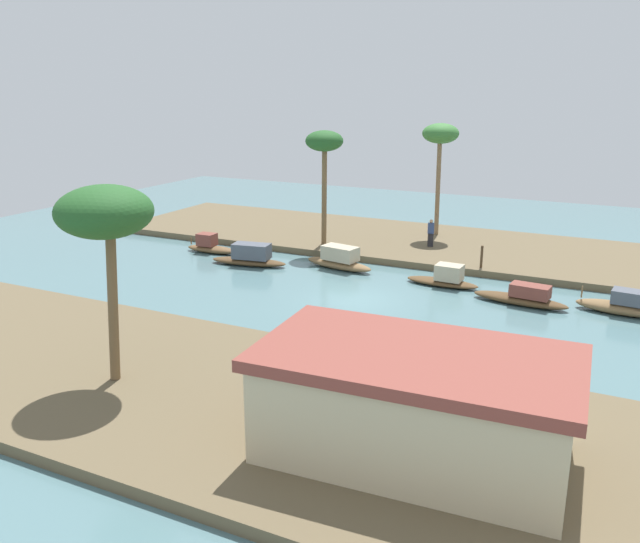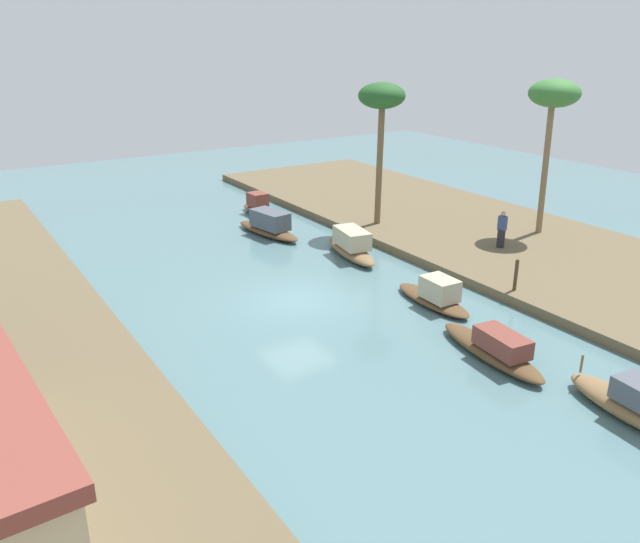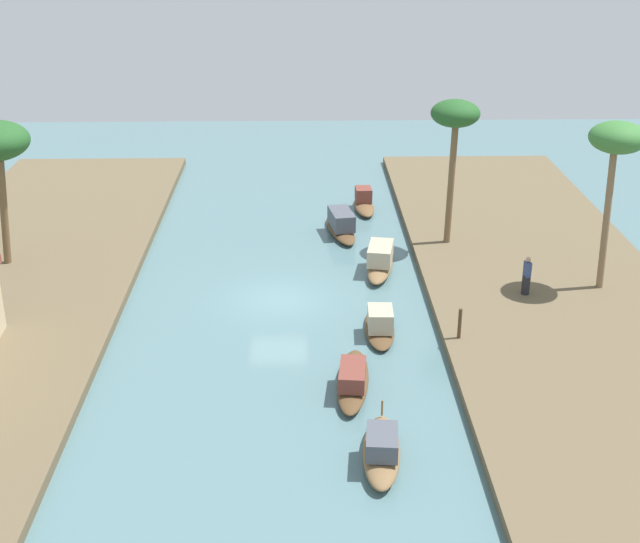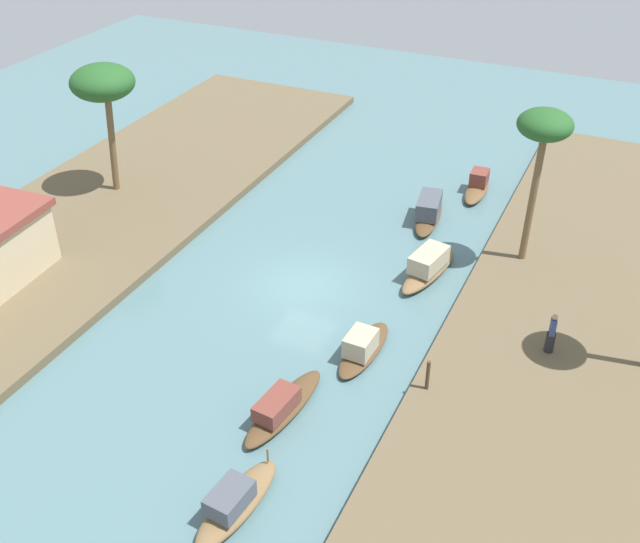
# 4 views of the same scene
# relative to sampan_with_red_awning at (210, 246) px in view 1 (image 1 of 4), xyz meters

# --- Properties ---
(river_water) EXTENTS (65.91, 65.91, 0.00)m
(river_water) POSITION_rel_sampan_with_red_awning_xyz_m (-11.73, 4.54, -0.40)
(river_water) COLOR slate
(river_water) RESTS_ON ground
(riverbank_left) EXTENTS (42.21, 10.74, 0.39)m
(riverbank_left) POSITION_rel_sampan_with_red_awning_xyz_m (-11.73, -7.32, -0.20)
(riverbank_left) COLOR brown
(riverbank_left) RESTS_ON ground
(riverbank_right) EXTENTS (42.21, 10.74, 0.39)m
(riverbank_right) POSITION_rel_sampan_with_red_awning_xyz_m (-11.73, 16.39, -0.20)
(riverbank_right) COLOR brown
(riverbank_right) RESTS_ON ground
(sampan_with_red_awning) EXTENTS (3.49, 1.21, 1.19)m
(sampan_with_red_awning) POSITION_rel_sampan_with_red_awning_xyz_m (0.00, 0.00, 0.00)
(sampan_with_red_awning) COLOR brown
(sampan_with_red_awning) RESTS_ON river_water
(sampan_downstream_large) EXTENTS (4.43, 1.87, 1.32)m
(sampan_downstream_large) POSITION_rel_sampan_with_red_awning_xyz_m (-8.72, -0.15, 0.12)
(sampan_downstream_large) COLOR brown
(sampan_downstream_large) RESTS_ON river_water
(sampan_with_tall_canopy) EXTENTS (4.59, 1.58, 1.04)m
(sampan_with_tall_canopy) POSITION_rel_sampan_with_red_awning_xyz_m (-19.17, 1.74, -0.02)
(sampan_with_tall_canopy) COLOR brown
(sampan_with_tall_canopy) RESTS_ON river_water
(sampan_near_left_bank) EXTENTS (3.97, 1.51, 1.16)m
(sampan_near_left_bank) POSITION_rel_sampan_with_red_awning_xyz_m (-23.46, 1.10, 0.02)
(sampan_near_left_bank) COLOR brown
(sampan_near_left_bank) RESTS_ON river_water
(sampan_foreground) EXTENTS (3.84, 1.30, 1.16)m
(sampan_foreground) POSITION_rel_sampan_with_red_awning_xyz_m (-15.01, 0.42, 0.01)
(sampan_foreground) COLOR brown
(sampan_foreground) RESTS_ON river_water
(sampan_open_hull) EXTENTS (4.66, 1.90, 1.28)m
(sampan_open_hull) POSITION_rel_sampan_with_red_awning_xyz_m (-3.80, 1.45, 0.10)
(sampan_open_hull) COLOR brown
(sampan_open_hull) RESTS_ON river_water
(person_on_near_bank) EXTENTS (0.42, 0.42, 1.70)m
(person_on_near_bank) POSITION_rel_sampan_with_red_awning_xyz_m (-12.23, -6.03, 0.71)
(person_on_near_bank) COLOR #232328
(person_on_near_bank) RESTS_ON riverbank_left
(mooring_post) EXTENTS (0.14, 0.14, 1.23)m
(mooring_post) POSITION_rel_sampan_with_red_awning_xyz_m (-16.19, -2.51, 0.61)
(mooring_post) COLOR #4C3823
(mooring_post) RESTS_ON riverbank_left
(palm_tree_left_near) EXTENTS (2.34, 2.34, 7.28)m
(palm_tree_left_near) POSITION_rel_sampan_with_red_awning_xyz_m (-11.59, -9.35, 6.39)
(palm_tree_left_near) COLOR #7F6647
(palm_tree_left_near) RESTS_ON riverbank_left
(palm_tree_left_far) EXTENTS (2.30, 2.30, 7.02)m
(palm_tree_left_far) POSITION_rel_sampan_with_red_awning_xyz_m (-6.05, -3.70, 6.10)
(palm_tree_left_far) COLOR brown
(palm_tree_left_far) RESTS_ON riverbank_left
(palm_tree_right_tall) EXTENTS (3.14, 3.14, 6.65)m
(palm_tree_right_tall) POSITION_rel_sampan_with_red_awning_xyz_m (-8.20, 16.95, 5.66)
(palm_tree_right_tall) COLOR brown
(palm_tree_right_tall) RESTS_ON riverbank_right
(riverside_building) EXTENTS (8.68, 5.18, 2.98)m
(riverside_building) POSITION_rel_sampan_with_red_awning_xyz_m (-18.87, 17.15, 1.50)
(riverside_building) COLOR beige
(riverside_building) RESTS_ON riverbank_right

